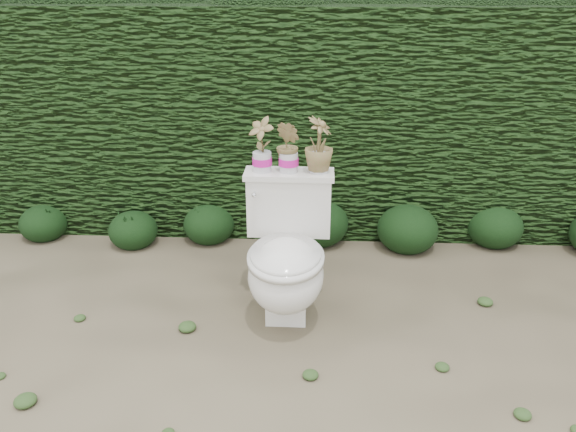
{
  "coord_description": "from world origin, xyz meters",
  "views": [
    {
      "loc": [
        0.34,
        -2.59,
        1.78
      ],
      "look_at": [
        0.2,
        0.27,
        0.55
      ],
      "focal_mm": 35.0,
      "sensor_mm": 36.0,
      "label": 1
    }
  ],
  "objects_px": {
    "potted_plant_center": "(289,148)",
    "potted_plant_right": "(319,147)",
    "toilet": "(287,259)",
    "potted_plant_left": "(262,146)"
  },
  "relations": [
    {
      "from": "potted_plant_left",
      "to": "potted_plant_right",
      "type": "xyz_separation_m",
      "value": [
        0.31,
        -0.0,
        0.0
      ]
    },
    {
      "from": "potted_plant_left",
      "to": "potted_plant_center",
      "type": "distance_m",
      "value": 0.15
    },
    {
      "from": "toilet",
      "to": "potted_plant_left",
      "type": "distance_m",
      "value": 0.63
    },
    {
      "from": "toilet",
      "to": "potted_plant_right",
      "type": "bearing_deg",
      "value": 55.83
    },
    {
      "from": "potted_plant_center",
      "to": "potted_plant_right",
      "type": "xyz_separation_m",
      "value": [
        0.17,
        -0.0,
        0.01
      ]
    },
    {
      "from": "potted_plant_left",
      "to": "potted_plant_right",
      "type": "relative_size",
      "value": 0.99
    },
    {
      "from": "toilet",
      "to": "potted_plant_left",
      "type": "xyz_separation_m",
      "value": [
        -0.15,
        0.24,
        0.57
      ]
    },
    {
      "from": "potted_plant_left",
      "to": "potted_plant_right",
      "type": "distance_m",
      "value": 0.31
    },
    {
      "from": "potted_plant_left",
      "to": "potted_plant_center",
      "type": "xyz_separation_m",
      "value": [
        0.15,
        -0.0,
        -0.01
      ]
    },
    {
      "from": "toilet",
      "to": "potted_plant_center",
      "type": "xyz_separation_m",
      "value": [
        -0.0,
        0.24,
        0.56
      ]
    }
  ]
}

